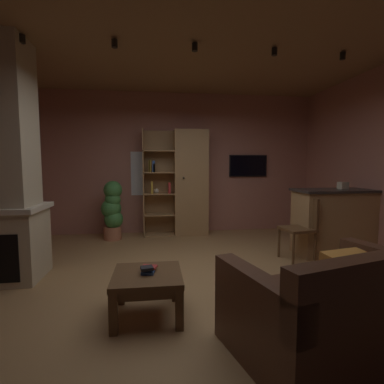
{
  "coord_description": "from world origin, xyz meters",
  "views": [
    {
      "loc": [
        -0.47,
        -3.25,
        1.39
      ],
      "look_at": [
        0.0,
        0.4,
        1.05
      ],
      "focal_mm": 26.79,
      "sensor_mm": 36.0,
      "label": 1
    }
  ],
  "objects_px": {
    "table_book_0": "(148,272)",
    "table_book_1": "(149,267)",
    "table_book_2": "(147,268)",
    "bookshelf_cabinet": "(186,183)",
    "dining_chair": "(302,224)",
    "wall_mounted_tv": "(248,166)",
    "leather_couch": "(337,311)",
    "coffee_table": "(147,282)",
    "kitchen_bar_counter": "(339,221)",
    "tissue_box": "(343,185)",
    "stone_fireplace": "(1,174)",
    "potted_floor_plant": "(113,209)"
  },
  "relations": [
    {
      "from": "stone_fireplace",
      "to": "leather_couch",
      "type": "bearing_deg",
      "value": -28.89
    },
    {
      "from": "coffee_table",
      "to": "dining_chair",
      "type": "distance_m",
      "value": 2.6
    },
    {
      "from": "leather_couch",
      "to": "coffee_table",
      "type": "distance_m",
      "value": 1.58
    },
    {
      "from": "table_book_0",
      "to": "dining_chair",
      "type": "distance_m",
      "value": 2.6
    },
    {
      "from": "tissue_box",
      "to": "table_book_2",
      "type": "relative_size",
      "value": 1.1
    },
    {
      "from": "coffee_table",
      "to": "table_book_2",
      "type": "height_order",
      "value": "table_book_2"
    },
    {
      "from": "bookshelf_cabinet",
      "to": "kitchen_bar_counter",
      "type": "height_order",
      "value": "bookshelf_cabinet"
    },
    {
      "from": "tissue_box",
      "to": "table_book_1",
      "type": "bearing_deg",
      "value": -153.71
    },
    {
      "from": "kitchen_bar_counter",
      "to": "tissue_box",
      "type": "distance_m",
      "value": 0.57
    },
    {
      "from": "dining_chair",
      "to": "kitchen_bar_counter",
      "type": "bearing_deg",
      "value": 14.16
    },
    {
      "from": "stone_fireplace",
      "to": "wall_mounted_tv",
      "type": "relative_size",
      "value": 3.53
    },
    {
      "from": "bookshelf_cabinet",
      "to": "potted_floor_plant",
      "type": "xyz_separation_m",
      "value": [
        -1.42,
        -0.24,
        -0.47
      ]
    },
    {
      "from": "coffee_table",
      "to": "table_book_0",
      "type": "bearing_deg",
      "value": -54.34
    },
    {
      "from": "table_book_0",
      "to": "bookshelf_cabinet",
      "type": "bearing_deg",
      "value": 77.38
    },
    {
      "from": "table_book_1",
      "to": "kitchen_bar_counter",
      "type": "bearing_deg",
      "value": 26.26
    },
    {
      "from": "table_book_2",
      "to": "bookshelf_cabinet",
      "type": "bearing_deg",
      "value": 77.32
    },
    {
      "from": "stone_fireplace",
      "to": "table_book_0",
      "type": "relative_size",
      "value": 25.08
    },
    {
      "from": "stone_fireplace",
      "to": "kitchen_bar_counter",
      "type": "distance_m",
      "value": 4.76
    },
    {
      "from": "leather_couch",
      "to": "table_book_1",
      "type": "xyz_separation_m",
      "value": [
        -1.42,
        0.73,
        0.14
      ]
    },
    {
      "from": "table_book_0",
      "to": "stone_fireplace",
      "type": "bearing_deg",
      "value": 147.88
    },
    {
      "from": "coffee_table",
      "to": "kitchen_bar_counter",
      "type": "bearing_deg",
      "value": 27.19
    },
    {
      "from": "table_book_1",
      "to": "dining_chair",
      "type": "bearing_deg",
      "value": 29.75
    },
    {
      "from": "stone_fireplace",
      "to": "coffee_table",
      "type": "bearing_deg",
      "value": -32.02
    },
    {
      "from": "table_book_2",
      "to": "dining_chair",
      "type": "relative_size",
      "value": 0.12
    },
    {
      "from": "table_book_0",
      "to": "table_book_1",
      "type": "relative_size",
      "value": 0.83
    },
    {
      "from": "table_book_1",
      "to": "leather_couch",
      "type": "bearing_deg",
      "value": -27.31
    },
    {
      "from": "bookshelf_cabinet",
      "to": "leather_couch",
      "type": "bearing_deg",
      "value": -79.12
    },
    {
      "from": "stone_fireplace",
      "to": "table_book_1",
      "type": "relative_size",
      "value": 20.71
    },
    {
      "from": "tissue_box",
      "to": "wall_mounted_tv",
      "type": "distance_m",
      "value": 2.05
    },
    {
      "from": "kitchen_bar_counter",
      "to": "potted_floor_plant",
      "type": "relative_size",
      "value": 1.27
    },
    {
      "from": "kitchen_bar_counter",
      "to": "leather_couch",
      "type": "xyz_separation_m",
      "value": [
        -1.51,
        -2.18,
        -0.22
      ]
    },
    {
      "from": "tissue_box",
      "to": "dining_chair",
      "type": "xyz_separation_m",
      "value": [
        -0.77,
        -0.21,
        -0.55
      ]
    },
    {
      "from": "leather_couch",
      "to": "table_book_0",
      "type": "relative_size",
      "value": 15.03
    },
    {
      "from": "table_book_2",
      "to": "table_book_1",
      "type": "bearing_deg",
      "value": 78.92
    },
    {
      "from": "leather_couch",
      "to": "wall_mounted_tv",
      "type": "relative_size",
      "value": 2.12
    },
    {
      "from": "leather_couch",
      "to": "wall_mounted_tv",
      "type": "bearing_deg",
      "value": 81.2
    },
    {
      "from": "dining_chair",
      "to": "table_book_1",
      "type": "bearing_deg",
      "value": -150.25
    },
    {
      "from": "leather_couch",
      "to": "coffee_table",
      "type": "height_order",
      "value": "leather_couch"
    },
    {
      "from": "leather_couch",
      "to": "coffee_table",
      "type": "xyz_separation_m",
      "value": [
        -1.44,
        0.67,
        0.02
      ]
    },
    {
      "from": "table_book_0",
      "to": "wall_mounted_tv",
      "type": "xyz_separation_m",
      "value": [
        2.05,
        3.34,
        0.97
      ]
    },
    {
      "from": "table_book_1",
      "to": "tissue_box",
      "type": "bearing_deg",
      "value": 26.29
    },
    {
      "from": "bookshelf_cabinet",
      "to": "tissue_box",
      "type": "xyz_separation_m",
      "value": [
        2.29,
        -1.59,
        0.04
      ]
    },
    {
      "from": "tissue_box",
      "to": "wall_mounted_tv",
      "type": "xyz_separation_m",
      "value": [
        -0.94,
        1.8,
        0.3
      ]
    },
    {
      "from": "table_book_0",
      "to": "dining_chair",
      "type": "height_order",
      "value": "dining_chair"
    },
    {
      "from": "bookshelf_cabinet",
      "to": "wall_mounted_tv",
      "type": "relative_size",
      "value": 2.58
    },
    {
      "from": "dining_chair",
      "to": "wall_mounted_tv",
      "type": "bearing_deg",
      "value": 94.9
    },
    {
      "from": "kitchen_bar_counter",
      "to": "table_book_1",
      "type": "xyz_separation_m",
      "value": [
        -2.93,
        -1.44,
        -0.08
      ]
    },
    {
      "from": "leather_couch",
      "to": "dining_chair",
      "type": "relative_size",
      "value": 1.86
    },
    {
      "from": "table_book_2",
      "to": "wall_mounted_tv",
      "type": "height_order",
      "value": "wall_mounted_tv"
    },
    {
      "from": "leather_couch",
      "to": "potted_floor_plant",
      "type": "relative_size",
      "value": 1.55
    }
  ]
}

